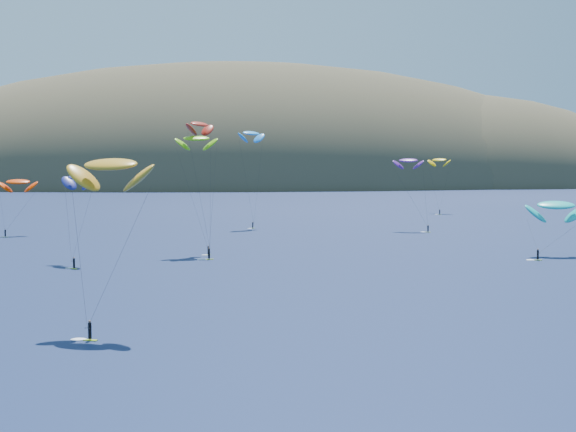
# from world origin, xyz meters

# --- Properties ---
(ground) EXTENTS (2800.00, 2800.00, 0.00)m
(ground) POSITION_xyz_m (0.00, 0.00, 0.00)
(ground) COLOR black
(ground) RESTS_ON ground
(island) EXTENTS (730.00, 300.00, 210.00)m
(island) POSITION_xyz_m (39.40, 562.36, -10.74)
(island) COLOR #3D3526
(island) RESTS_ON ground
(kitesurfer_1) EXTENTS (9.20, 9.44, 15.66)m
(kitesurfer_1) POSITION_xyz_m (-64.65, 150.56, 13.16)
(kitesurfer_1) COLOR #A2CA16
(kitesurfer_1) RESTS_ON ground
(kitesurfer_2) EXTENTS (10.63, 10.76, 20.74)m
(kitesurfer_2) POSITION_xyz_m (-31.08, 33.96, 18.01)
(kitesurfer_2) COLOR #A2CA16
(kitesurfer_2) RESTS_ON ground
(kitesurfer_3) EXTENTS (8.06, 13.17, 25.07)m
(kitesurfer_3) POSITION_xyz_m (-20.96, 104.81, 22.76)
(kitesurfer_3) COLOR #A2CA16
(kitesurfer_3) RESTS_ON ground
(kitesurfer_4) EXTENTS (9.37, 9.74, 28.44)m
(kitesurfer_4) POSITION_xyz_m (-5.26, 166.36, 25.95)
(kitesurfer_4) COLOR #A2CA16
(kitesurfer_4) RESTS_ON ground
(kitesurfer_5) EXTENTS (13.62, 11.21, 12.92)m
(kitesurfer_5) POSITION_xyz_m (48.35, 92.43, 9.79)
(kitesurfer_5) COLOR #A2CA16
(kitesurfer_5) RESTS_ON ground
(kitesurfer_6) EXTENTS (8.47, 11.69, 20.64)m
(kitesurfer_6) POSITION_xyz_m (35.51, 152.21, 18.43)
(kitesurfer_6) COLOR #A2CA16
(kitesurfer_6) RESTS_ON ground
(kitesurfer_9) EXTENTS (7.49, 10.92, 27.90)m
(kitesurfer_9) POSITION_xyz_m (-20.29, 107.79, 25.72)
(kitesurfer_9) COLOR #A2CA16
(kitesurfer_9) RESTS_ON ground
(kitesurfer_10) EXTENTS (8.36, 14.62, 17.81)m
(kitesurfer_10) POSITION_xyz_m (-42.38, 93.34, 15.51)
(kitesurfer_10) COLOR #A2CA16
(kitesurfer_10) RESTS_ON ground
(kitesurfer_11) EXTENTS (8.59, 14.72, 20.93)m
(kitesurfer_11) POSITION_xyz_m (65.66, 219.63, 18.65)
(kitesurfer_11) COLOR #A2CA16
(kitesurfer_11) RESTS_ON ground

